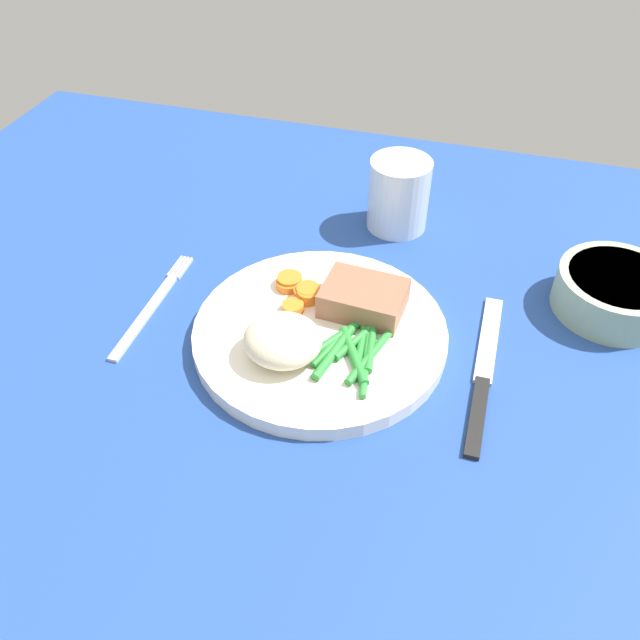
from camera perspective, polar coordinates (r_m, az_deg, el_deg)
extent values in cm
cube|color=#234793|center=(62.94, 1.66, -3.60)|extent=(120.00, 90.00, 2.00)
cylinder|color=white|center=(63.00, 0.00, -1.20)|extent=(24.57, 24.57, 1.60)
cube|color=#936047|center=(63.73, 3.85, 1.93)|extent=(8.32, 6.46, 2.73)
ellipsoid|color=beige|center=(58.64, -3.30, -1.78)|extent=(7.21, 6.73, 3.73)
cylinder|color=orange|center=(65.46, -1.06, 2.49)|extent=(2.37, 2.37, 1.24)
cylinder|color=orange|center=(66.96, -2.68, 3.45)|extent=(2.59, 2.59, 1.12)
cylinder|color=orange|center=(66.81, -2.80, 3.17)|extent=(2.54, 2.54, 0.82)
cylinder|color=orange|center=(64.07, -2.39, 1.15)|extent=(2.16, 2.16, 0.84)
cylinder|color=orange|center=(65.55, -1.51, 2.40)|extent=(1.91, 1.91, 0.99)
cylinder|color=orange|center=(65.12, -1.02, 2.20)|extent=(2.28, 2.28, 1.18)
cylinder|color=orange|center=(65.12, -1.19, 1.99)|extent=(2.09, 2.09, 0.82)
cylinder|color=#2D8C38|center=(61.15, 1.95, -1.34)|extent=(4.76, 7.37, 0.80)
cylinder|color=#2D8C38|center=(58.74, 4.04, -3.88)|extent=(1.90, 7.87, 0.65)
cylinder|color=#2D8C38|center=(59.48, 4.48, -3.08)|extent=(3.05, 7.99, 0.78)
cylinder|color=#2D8C38|center=(60.77, 4.55, -1.82)|extent=(1.90, 7.85, 0.80)
cylinder|color=#2D8C38|center=(60.25, 2.93, -2.24)|extent=(3.00, 5.34, 0.77)
cylinder|color=#2D8C38|center=(59.50, 1.08, -2.82)|extent=(2.40, 7.21, 0.88)
cylinder|color=#2D8C38|center=(60.64, 1.86, -1.88)|extent=(3.48, 8.12, 0.68)
cylinder|color=#2D8C38|center=(59.25, 2.97, -3.13)|extent=(4.33, 6.60, 0.90)
cylinder|color=#2D8C38|center=(60.97, 3.72, -1.66)|extent=(1.44, 6.74, 0.68)
cube|color=silver|center=(68.07, -15.14, 0.32)|extent=(1.00, 13.00, 0.40)
cube|color=silver|center=(73.68, -12.59, 4.60)|extent=(0.24, 3.60, 0.40)
cube|color=silver|center=(73.51, -12.31, 4.55)|extent=(0.24, 3.60, 0.40)
cube|color=silver|center=(73.34, -12.03, 4.50)|extent=(0.24, 3.60, 0.40)
cube|color=silver|center=(73.17, -11.75, 4.45)|extent=(0.24, 3.60, 0.40)
cube|color=black|center=(58.47, 13.63, -8.24)|extent=(1.30, 9.00, 0.64)
cube|color=silver|center=(65.41, 14.58, -1.64)|extent=(1.70, 12.00, 0.40)
cylinder|color=silver|center=(77.05, 6.92, 10.89)|extent=(7.09, 7.09, 8.42)
cylinder|color=silver|center=(78.13, 6.80, 9.64)|extent=(6.52, 6.52, 4.40)
cylinder|color=#99B28C|center=(71.98, 24.45, 2.21)|extent=(11.85, 11.85, 4.23)
cylinder|color=beige|center=(71.42, 24.67, 2.79)|extent=(10.07, 10.07, 2.33)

